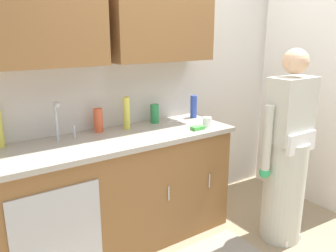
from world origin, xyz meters
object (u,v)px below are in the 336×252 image
sink (70,147)px  bottle_dish_liquid (98,120)px  cup_by_sink (207,122)px  knife_on_counter (176,120)px  bottle_water_short (194,107)px  sponge (198,128)px  bottle_soap (155,114)px  bottle_cleaner_spray (126,113)px  person_at_sink (286,163)px

sink → bottle_dish_liquid: sink is taller
cup_by_sink → knife_on_counter: 0.33m
bottle_water_short → sponge: 0.44m
bottle_soap → bottle_water_short: bearing=-4.8°
bottle_cleaner_spray → knife_on_counter: 0.52m
sink → person_at_sink: (1.56, -0.73, -0.23)m
bottle_cleaner_spray → bottle_dish_liquid: (-0.23, 0.05, -0.04)m
cup_by_sink → sponge: cup_by_sink is taller
bottle_water_short → bottle_soap: 0.42m
bottle_water_short → sponge: bearing=-124.0°
person_at_sink → knife_on_counter: (-0.50, 0.87, 0.25)m
sponge → bottle_dish_liquid: bearing=150.0°
person_at_sink → cup_by_sink: 0.74m
knife_on_counter → sponge: bearing=-101.8°
bottle_cleaner_spray → cup_by_sink: bearing=-27.8°
bottle_cleaner_spray → bottle_dish_liquid: bottle_cleaner_spray is taller
person_at_sink → bottle_soap: 1.20m
sink → bottle_water_short: bearing=6.6°
sink → knife_on_counter: size_ratio=2.08×
cup_by_sink → knife_on_counter: cup_by_sink is taller
sink → person_at_sink: 1.74m
bottle_water_short → sink: bearing=-173.4°
bottle_dish_liquid → cup_by_sink: 0.93m
person_at_sink → bottle_soap: (-0.70, 0.92, 0.33)m
person_at_sink → knife_on_counter: 1.03m
bottle_water_short → bottle_soap: bottle_water_short is taller
bottle_soap → sponge: bearing=-65.6°
bottle_dish_liquid → bottle_soap: 0.54m
person_at_sink → bottle_water_short: person_at_sink is taller
cup_by_sink → sponge: bearing=-165.1°
person_at_sink → bottle_soap: bearing=127.5°
person_at_sink → knife_on_counter: size_ratio=6.75×
bottle_soap → cup_by_sink: (0.31, -0.36, -0.04)m
knife_on_counter → sponge: (-0.02, -0.35, 0.01)m
bottle_cleaner_spray → bottle_water_short: (0.72, -0.00, -0.03)m
knife_on_counter → bottle_cleaner_spray: bearing=170.6°
person_at_sink → sink: bearing=154.8°
bottle_water_short → cup_by_sink: 0.35m
bottle_cleaner_spray → bottle_soap: 0.31m
person_at_sink → bottle_dish_liquid: bearing=143.0°
sink → bottle_cleaner_spray: bearing=15.1°
bottle_cleaner_spray → bottle_soap: bearing=6.4°
bottle_cleaner_spray → bottle_dish_liquid: size_ratio=1.39×
bottle_cleaner_spray → cup_by_sink: (0.62, -0.32, -0.10)m
person_at_sink → bottle_water_short: size_ratio=7.58×
bottle_cleaner_spray → bottle_soap: (0.30, 0.03, -0.05)m
person_at_sink → sponge: (-0.52, 0.52, 0.26)m
sink → cup_by_sink: sink is taller
cup_by_sink → knife_on_counter: bearing=109.6°
person_at_sink → cup_by_sink: (-0.39, 0.56, 0.29)m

